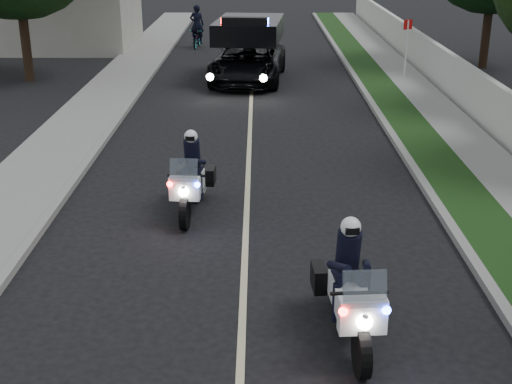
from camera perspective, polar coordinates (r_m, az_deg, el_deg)
ground at (r=11.16m, az=-1.10°, el=-9.91°), size 120.00×120.00×0.00m
curb_right at (r=20.75m, az=10.92°, el=4.65°), size 0.20×60.00×0.15m
grass_verge at (r=20.89m, az=12.81°, el=4.62°), size 1.20×60.00×0.16m
sidewalk_right at (r=21.21m, az=16.25°, el=4.55°), size 1.40×60.00×0.16m
property_wall at (r=21.35m, az=19.02°, el=6.21°), size 0.22×60.00×1.50m
curb_left at (r=20.85m, az=-11.90°, el=4.65°), size 0.20×60.00×0.15m
sidewalk_left at (r=21.10m, az=-14.83°, el=4.60°), size 2.00×60.00×0.16m
lane_marking at (r=20.41m, az=-0.52°, el=4.55°), size 0.12×50.00×0.01m
police_moto_left at (r=15.01m, az=-5.19°, el=-1.63°), size 0.87×2.13×1.78m
police_moto_right at (r=10.69m, az=7.42°, el=-11.61°), size 0.92×2.25×1.87m
police_suv at (r=27.99m, az=-0.63°, el=8.99°), size 3.18×5.92×2.77m
bicycle at (r=36.15m, az=-4.76°, el=11.59°), size 0.76×1.79×0.91m
cyclist at (r=36.15m, az=-4.76°, el=11.59°), size 0.71×0.49×1.90m
sign_post at (r=28.65m, az=11.90°, el=8.83°), size 0.50×0.50×2.44m
tree_right_d at (r=32.28m, az=17.88°, el=9.58°), size 7.70×7.70×10.42m
tree_left_near at (r=29.45m, az=-17.86°, el=8.60°), size 7.88×7.88×10.92m
tree_left_far at (r=37.76m, az=-14.85°, el=11.38°), size 8.42×8.42×10.89m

